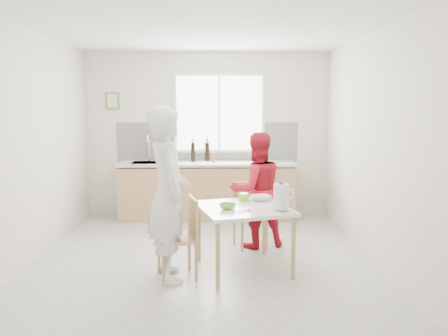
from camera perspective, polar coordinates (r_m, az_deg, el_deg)
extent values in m
plane|color=#B7B7B2|center=(5.33, -2.70, -11.84)|extent=(4.50, 4.50, 0.00)
plane|color=silver|center=(7.28, -2.19, 4.41)|extent=(4.00, 0.00, 4.00)
plane|color=silver|center=(2.81, -4.38, -1.54)|extent=(4.00, 0.00, 4.00)
plane|color=silver|center=(5.48, -24.20, 2.49)|extent=(0.00, 4.50, 4.50)
plane|color=silver|center=(5.35, 19.14, 2.64)|extent=(0.00, 4.50, 4.50)
plane|color=white|center=(5.09, -2.91, 18.06)|extent=(4.50, 4.50, 0.00)
cube|color=white|center=(7.25, -0.62, 7.17)|extent=(1.50, 0.03, 1.30)
cube|color=white|center=(7.23, -0.62, 7.17)|extent=(1.40, 0.02, 1.20)
cube|color=white|center=(7.22, -0.62, 7.17)|extent=(0.03, 0.03, 1.20)
cube|color=white|center=(7.28, -2.19, 3.42)|extent=(3.00, 0.02, 0.65)
cube|color=#518E40|center=(7.45, -14.36, 8.49)|extent=(0.22, 0.02, 0.28)
cube|color=beige|center=(7.44, -14.38, 8.49)|extent=(0.16, 0.01, 0.22)
cube|color=tan|center=(7.10, -2.21, -3.17)|extent=(2.80, 0.60, 0.86)
cube|color=#3F3326|center=(7.19, -2.19, -6.15)|extent=(2.80, 0.54, 0.10)
cube|color=silver|center=(7.02, -2.23, 0.59)|extent=(2.84, 0.64, 0.04)
cube|color=#A5A5AA|center=(7.11, -9.91, 0.61)|extent=(0.50, 0.40, 0.03)
cylinder|color=silver|center=(7.25, -9.75, 2.30)|extent=(0.02, 0.02, 0.36)
torus|color=silver|center=(7.16, -9.87, 3.68)|extent=(0.02, 0.18, 0.18)
cube|color=white|center=(4.82, 2.58, -5.29)|extent=(1.16, 1.16, 0.04)
cylinder|color=tan|center=(4.43, -0.81, -11.50)|extent=(0.05, 0.05, 0.67)
cylinder|color=tan|center=(5.19, -3.31, -8.55)|extent=(0.05, 0.05, 0.67)
cylinder|color=tan|center=(4.71, 9.06, -10.40)|extent=(0.05, 0.05, 0.67)
cylinder|color=tan|center=(5.43, 5.27, -7.82)|extent=(0.05, 0.05, 0.67)
cube|color=tan|center=(4.71, -6.21, -9.15)|extent=(0.49, 0.49, 0.04)
cube|color=tan|center=(4.68, -4.07, -6.35)|extent=(0.13, 0.37, 0.42)
cylinder|color=tan|center=(4.91, -8.52, -11.18)|extent=(0.03, 0.03, 0.41)
cylinder|color=tan|center=(4.60, -7.90, -12.55)|extent=(0.03, 0.03, 0.41)
cylinder|color=tan|center=(4.97, -4.56, -10.90)|extent=(0.03, 0.03, 0.41)
cylinder|color=tan|center=(4.66, -3.67, -12.22)|extent=(0.03, 0.03, 0.41)
cube|color=tan|center=(5.69, 3.43, -6.25)|extent=(0.47, 0.47, 0.04)
cube|color=tan|center=(5.80, 2.86, -3.75)|extent=(0.36, 0.12, 0.40)
cylinder|color=tan|center=(5.55, 2.38, -8.91)|extent=(0.03, 0.03, 0.39)
cylinder|color=tan|center=(5.66, 5.56, -8.60)|extent=(0.03, 0.03, 0.39)
cylinder|color=tan|center=(5.85, 1.33, -8.02)|extent=(0.03, 0.03, 0.39)
cylinder|color=tan|center=(5.95, 4.36, -7.75)|extent=(0.03, 0.03, 0.39)
imported|color=white|center=(4.58, -7.29, -3.41)|extent=(0.60, 0.76, 1.82)
imported|color=red|center=(5.64, 4.28, -2.90)|extent=(0.85, 0.74, 1.49)
imported|color=#77B329|center=(4.70, 0.47, -5.03)|extent=(0.22, 0.22, 0.06)
imported|color=white|center=(5.14, 4.84, -3.92)|extent=(0.29, 0.29, 0.06)
cylinder|color=white|center=(4.64, 7.47, -3.70)|extent=(0.16, 0.16, 0.26)
cylinder|color=blue|center=(4.62, 7.50, -1.98)|extent=(0.05, 0.05, 0.03)
torus|color=white|center=(4.65, 8.47, -3.43)|extent=(0.13, 0.06, 0.12)
cube|color=#A4DA32|center=(5.10, 2.62, -3.82)|extent=(0.12, 0.12, 0.09)
cylinder|color=#A5A5AA|center=(4.59, 2.54, -5.61)|extent=(0.14, 0.10, 0.01)
cube|color=#8AC72D|center=(7.02, 5.87, 0.76)|extent=(0.42, 0.37, 0.01)
cylinder|color=black|center=(7.08, -4.07, 2.10)|extent=(0.07, 0.07, 0.32)
cylinder|color=black|center=(7.20, -2.21, 2.14)|extent=(0.07, 0.07, 0.30)
cylinder|color=#955020|center=(7.04, -1.42, 1.43)|extent=(0.06, 0.06, 0.16)
imported|color=#999999|center=(7.17, -8.07, 1.67)|extent=(0.11, 0.11, 0.21)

